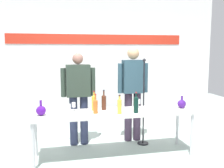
# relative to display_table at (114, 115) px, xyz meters

# --- Properties ---
(ground_plane) EXTENTS (10.00, 10.00, 0.00)m
(ground_plane) POSITION_rel_display_table_xyz_m (0.00, 0.00, -0.67)
(ground_plane) COLOR #A8BBB3
(back_wall) EXTENTS (5.22, 0.11, 3.00)m
(back_wall) POSITION_rel_display_table_xyz_m (0.00, 1.54, 0.83)
(back_wall) COLOR silver
(back_wall) RESTS_ON ground
(display_table) EXTENTS (2.58, 0.61, 0.73)m
(display_table) POSITION_rel_display_table_xyz_m (0.00, 0.00, 0.00)
(display_table) COLOR silver
(display_table) RESTS_ON ground
(decanter_blue_left) EXTENTS (0.15, 0.15, 0.23)m
(decanter_blue_left) POSITION_rel_display_table_xyz_m (-1.12, 0.00, 0.13)
(decanter_blue_left) COLOR #4E1593
(decanter_blue_left) RESTS_ON display_table
(decanter_blue_right) EXTENTS (0.14, 0.14, 0.21)m
(decanter_blue_right) POSITION_rel_display_table_xyz_m (1.16, 0.00, 0.13)
(decanter_blue_right) COLOR #461B82
(decanter_blue_right) RESTS_ON display_table
(presenter_left) EXTENTS (0.61, 0.22, 1.64)m
(presenter_left) POSITION_rel_display_table_xyz_m (-0.50, 0.64, 0.27)
(presenter_left) COLOR #232A41
(presenter_left) RESTS_ON ground
(presenter_right) EXTENTS (0.57, 0.22, 1.75)m
(presenter_right) POSITION_rel_display_table_xyz_m (0.50, 0.64, 0.32)
(presenter_right) COLOR #322638
(presenter_right) RESTS_ON ground
(wine_bottle_0) EXTENTS (0.07, 0.07, 0.32)m
(wine_bottle_0) POSITION_rel_display_table_xyz_m (-0.30, 0.15, 0.19)
(wine_bottle_0) COLOR gold
(wine_bottle_0) RESTS_ON display_table
(wine_bottle_1) EXTENTS (0.07, 0.07, 0.33)m
(wine_bottle_1) POSITION_rel_display_table_xyz_m (0.32, -0.14, 0.19)
(wine_bottle_1) COLOR black
(wine_bottle_1) RESTS_ON display_table
(wine_bottle_2) EXTENTS (0.07, 0.07, 0.33)m
(wine_bottle_2) POSITION_rel_display_table_xyz_m (-0.13, 0.16, 0.19)
(wine_bottle_2) COLOR #4E2718
(wine_bottle_2) RESTS_ON display_table
(wine_bottle_3) EXTENTS (0.06, 0.06, 0.29)m
(wine_bottle_3) POSITION_rel_display_table_xyz_m (0.05, -0.15, 0.18)
(wine_bottle_3) COLOR gold
(wine_bottle_3) RESTS_ON display_table
(wine_bottle_4) EXTENTS (0.07, 0.07, 0.30)m
(wine_bottle_4) POSITION_rel_display_table_xyz_m (-0.30, -0.05, 0.18)
(wine_bottle_4) COLOR #C86124
(wine_bottle_4) RESTS_ON display_table
(wine_glass_left_0) EXTENTS (0.06, 0.06, 0.14)m
(wine_glass_left_0) POSITION_rel_display_table_xyz_m (-0.70, 0.07, 0.15)
(wine_glass_left_0) COLOR white
(wine_glass_left_0) RESTS_ON display_table
(wine_glass_left_1) EXTENTS (0.06, 0.06, 0.14)m
(wine_glass_left_1) POSITION_rel_display_table_xyz_m (-0.62, 0.18, 0.15)
(wine_glass_left_1) COLOR white
(wine_glass_left_1) RESTS_ON display_table
(wine_glass_left_2) EXTENTS (0.06, 0.06, 0.14)m
(wine_glass_left_2) POSITION_rel_display_table_xyz_m (-0.89, 0.24, 0.16)
(wine_glass_left_2) COLOR white
(wine_glass_left_2) RESTS_ON display_table
(wine_glass_right_0) EXTENTS (0.06, 0.06, 0.15)m
(wine_glass_right_0) POSITION_rel_display_table_xyz_m (0.46, 0.16, 0.16)
(wine_glass_right_0) COLOR white
(wine_glass_right_0) RESTS_ON display_table
(wine_glass_right_1) EXTENTS (0.07, 0.07, 0.14)m
(wine_glass_right_1) POSITION_rel_display_table_xyz_m (0.76, -0.05, 0.15)
(wine_glass_right_1) COLOR white
(wine_glass_right_1) RESTS_ON display_table
(wine_glass_right_2) EXTENTS (0.07, 0.07, 0.14)m
(wine_glass_right_2) POSITION_rel_display_table_xyz_m (0.94, 0.21, 0.15)
(wine_glass_right_2) COLOR white
(wine_glass_right_2) RESTS_ON display_table
(microphone_stand) EXTENTS (0.20, 0.20, 1.55)m
(microphone_stand) POSITION_rel_display_table_xyz_m (0.63, 0.40, -0.15)
(microphone_stand) COLOR black
(microphone_stand) RESTS_ON ground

